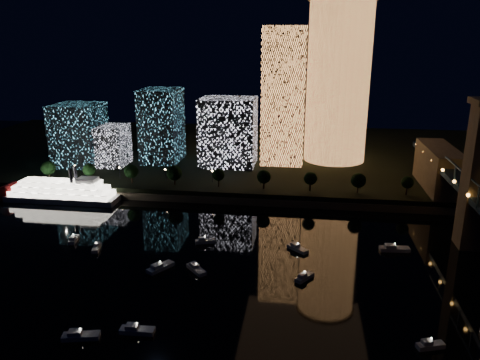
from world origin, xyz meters
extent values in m
plane|color=black|center=(0.00, 0.00, 0.00)|extent=(520.00, 520.00, 0.00)
cube|color=black|center=(0.00, 160.00, 2.50)|extent=(420.00, 160.00, 5.00)
cube|color=#6B5E4C|center=(0.00, 82.00, 1.50)|extent=(420.00, 6.00, 3.00)
cylinder|color=#F6994E|center=(22.79, 144.36, 45.26)|extent=(32.00, 32.00, 80.52)
cube|color=#F6994E|center=(-4.56, 135.49, 39.35)|extent=(21.59, 21.59, 68.70)
cube|color=white|center=(-31.93, 126.77, 22.07)|extent=(27.74, 23.47, 34.14)
cube|color=#5CD1FB|center=(-67.86, 129.68, 23.92)|extent=(18.92, 24.60, 37.84)
cube|color=white|center=(-93.88, 117.48, 15.16)|extent=(20.32, 18.47, 20.32)
cube|color=#5CD1FB|center=(-107.87, 116.91, 20.56)|extent=(22.22, 24.45, 31.11)
cube|color=#6B5E4C|center=(65.00, 100.00, 11.50)|extent=(12.00, 40.00, 23.00)
cube|color=navy|center=(60.00, 36.00, 21.50)|extent=(0.50, 0.50, 7.00)
cube|color=navy|center=(60.00, 60.00, 21.50)|extent=(0.50, 0.50, 7.00)
sphere|color=#FF9C38|center=(59.50, 45.00, 19.80)|extent=(1.20, 1.20, 1.20)
sphere|color=#FF9C38|center=(59.50, 90.00, 19.80)|extent=(1.20, 1.20, 1.20)
cube|color=silver|center=(-96.56, 73.95, 1.23)|extent=(49.23, 11.44, 2.46)
cube|color=white|center=(-96.56, 73.95, 3.59)|extent=(45.13, 10.40, 2.25)
cube|color=white|center=(-96.56, 73.95, 5.84)|extent=(41.02, 9.36, 2.25)
cube|color=white|center=(-96.56, 73.95, 8.10)|extent=(34.87, 8.32, 2.25)
cube|color=silver|center=(-84.26, 73.90, 10.04)|extent=(8.22, 6.18, 1.84)
cylinder|color=black|center=(-90.42, 71.87, 12.30)|extent=(1.43, 1.43, 6.15)
cylinder|color=black|center=(-90.40, 75.97, 12.30)|extent=(1.43, 1.43, 6.15)
cylinder|color=maroon|center=(-121.16, 74.03, 3.07)|extent=(7.21, 9.25, 7.17)
cube|color=silver|center=(37.23, -9.19, 0.60)|extent=(6.82, 3.99, 1.20)
cube|color=silver|center=(36.31, -9.49, 1.70)|extent=(2.68, 2.31, 1.00)
sphere|color=white|center=(37.23, -9.19, 2.60)|extent=(0.36, 0.36, 0.36)
cube|color=silver|center=(-24.28, 19.29, 0.60)|extent=(7.45, 7.77, 1.20)
cube|color=silver|center=(-25.11, 20.19, 1.70)|extent=(3.50, 3.54, 1.00)
sphere|color=white|center=(-24.28, 19.29, 2.60)|extent=(0.36, 0.36, 0.36)
cube|color=silver|center=(38.05, 42.55, 0.60)|extent=(9.99, 3.98, 1.20)
cube|color=silver|center=(36.60, 42.42, 1.70)|extent=(3.63, 2.83, 1.00)
sphere|color=white|center=(38.05, 42.55, 2.60)|extent=(0.36, 0.36, 0.36)
cube|color=silver|center=(8.38, 18.89, 0.60)|extent=(5.79, 6.81, 1.20)
cube|color=silver|center=(7.77, 18.06, 1.70)|extent=(2.84, 2.98, 1.00)
sphere|color=white|center=(8.38, 18.89, 2.60)|extent=(0.36, 0.36, 0.36)
cube|color=silver|center=(-71.75, 34.92, 0.60)|extent=(3.38, 7.02, 1.20)
cube|color=silver|center=(-71.56, 33.92, 1.70)|extent=(2.16, 2.64, 1.00)
sphere|color=white|center=(-71.75, 34.92, 2.60)|extent=(0.36, 0.36, 0.36)
cube|color=silver|center=(-43.78, -16.92, 0.60)|extent=(9.06, 4.60, 1.20)
cube|color=silver|center=(-45.05, -17.20, 1.70)|extent=(3.45, 2.86, 1.00)
sphere|color=white|center=(-43.78, -16.92, 2.60)|extent=(0.36, 0.36, 0.36)
cube|color=silver|center=(-25.97, 39.78, 0.60)|extent=(7.01, 4.01, 1.20)
cube|color=silver|center=(-26.93, 39.49, 1.70)|extent=(2.74, 2.35, 1.00)
sphere|color=white|center=(-25.97, 39.78, 2.60)|extent=(0.36, 0.36, 0.36)
cube|color=silver|center=(-35.50, 19.10, 0.60)|extent=(7.40, 9.18, 1.20)
cube|color=silver|center=(-36.25, 17.96, 1.70)|extent=(3.71, 3.95, 1.00)
sphere|color=white|center=(-35.50, 19.10, 2.60)|extent=(0.36, 0.36, 0.36)
cube|color=silver|center=(5.96, 38.28, 0.60)|extent=(7.45, 7.09, 1.20)
cube|color=silver|center=(5.10, 39.06, 1.70)|extent=(3.38, 3.34, 1.00)
sphere|color=white|center=(5.96, 38.28, 2.60)|extent=(0.36, 0.36, 0.36)
cube|color=silver|center=(-31.35, -12.94, 0.60)|extent=(8.47, 3.03, 1.20)
cube|color=silver|center=(-32.61, -12.99, 1.70)|extent=(3.02, 2.30, 1.00)
sphere|color=white|center=(-31.35, -12.94, 2.60)|extent=(0.36, 0.36, 0.36)
cube|color=silver|center=(-60.83, 29.40, 0.60)|extent=(3.35, 6.71, 1.20)
cube|color=silver|center=(-61.03, 30.34, 1.70)|extent=(2.10, 2.55, 1.00)
sphere|color=white|center=(-60.83, 29.40, 2.60)|extent=(0.36, 0.36, 0.36)
cylinder|color=black|center=(-110.00, 88.00, 7.00)|extent=(0.70, 0.70, 4.00)
sphere|color=black|center=(-110.00, 88.00, 10.50)|extent=(6.56, 6.56, 6.56)
cylinder|color=black|center=(-90.00, 88.00, 7.00)|extent=(0.70, 0.70, 4.00)
sphere|color=black|center=(-90.00, 88.00, 10.50)|extent=(5.78, 5.78, 5.78)
cylinder|color=black|center=(-70.00, 88.00, 7.00)|extent=(0.70, 0.70, 4.00)
sphere|color=black|center=(-70.00, 88.00, 10.50)|extent=(6.34, 6.34, 6.34)
cylinder|color=black|center=(-50.00, 88.00, 7.00)|extent=(0.70, 0.70, 4.00)
sphere|color=black|center=(-50.00, 88.00, 10.50)|extent=(6.84, 6.84, 6.84)
cylinder|color=black|center=(-30.00, 88.00, 7.00)|extent=(0.70, 0.70, 4.00)
sphere|color=black|center=(-30.00, 88.00, 10.50)|extent=(5.41, 5.41, 5.41)
cylinder|color=black|center=(-10.00, 88.00, 7.00)|extent=(0.70, 0.70, 4.00)
sphere|color=black|center=(-10.00, 88.00, 10.50)|extent=(6.10, 6.10, 6.10)
cylinder|color=black|center=(10.00, 88.00, 7.00)|extent=(0.70, 0.70, 4.00)
sphere|color=black|center=(10.00, 88.00, 10.50)|extent=(5.73, 5.73, 5.73)
cylinder|color=black|center=(30.00, 88.00, 7.00)|extent=(0.70, 0.70, 4.00)
sphere|color=black|center=(30.00, 88.00, 10.50)|extent=(6.37, 6.37, 6.37)
cylinder|color=black|center=(50.00, 88.00, 7.00)|extent=(0.70, 0.70, 4.00)
sphere|color=black|center=(50.00, 88.00, 10.50)|extent=(5.26, 5.26, 5.26)
cylinder|color=black|center=(-100.00, 94.00, 7.50)|extent=(0.24, 0.24, 5.00)
sphere|color=#FFCC7F|center=(-100.00, 94.00, 10.30)|extent=(0.70, 0.70, 0.70)
cylinder|color=black|center=(-78.00, 94.00, 7.50)|extent=(0.24, 0.24, 5.00)
sphere|color=#FFCC7F|center=(-78.00, 94.00, 10.30)|extent=(0.70, 0.70, 0.70)
cylinder|color=black|center=(-56.00, 94.00, 7.50)|extent=(0.24, 0.24, 5.00)
sphere|color=#FFCC7F|center=(-56.00, 94.00, 10.30)|extent=(0.70, 0.70, 0.70)
cylinder|color=black|center=(-34.00, 94.00, 7.50)|extent=(0.24, 0.24, 5.00)
sphere|color=#FFCC7F|center=(-34.00, 94.00, 10.30)|extent=(0.70, 0.70, 0.70)
cylinder|color=black|center=(-12.00, 94.00, 7.50)|extent=(0.24, 0.24, 5.00)
sphere|color=#FFCC7F|center=(-12.00, 94.00, 10.30)|extent=(0.70, 0.70, 0.70)
cylinder|color=black|center=(10.00, 94.00, 7.50)|extent=(0.24, 0.24, 5.00)
sphere|color=#FFCC7F|center=(10.00, 94.00, 10.30)|extent=(0.70, 0.70, 0.70)
cylinder|color=black|center=(32.00, 94.00, 7.50)|extent=(0.24, 0.24, 5.00)
sphere|color=#FFCC7F|center=(32.00, 94.00, 10.30)|extent=(0.70, 0.70, 0.70)
camera|label=1|loc=(6.62, -105.61, 68.28)|focal=35.00mm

